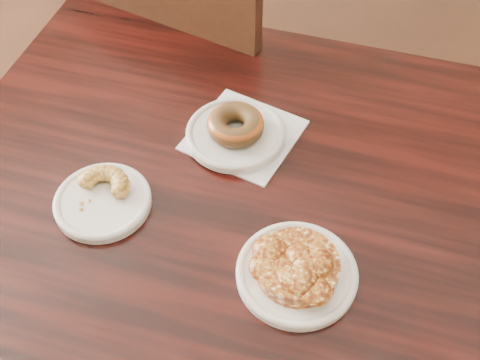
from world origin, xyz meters
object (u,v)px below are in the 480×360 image
(chair_far, at_px, (217,72))
(glazed_donut, at_px, (235,125))
(apple_fritter, at_px, (298,264))
(cruller_fragment, at_px, (101,194))
(cafe_table, at_px, (219,323))

(chair_far, distance_m, glazed_donut, 0.62)
(apple_fritter, relative_size, cruller_fragment, 1.67)
(apple_fritter, bearing_deg, cafe_table, 157.05)
(cafe_table, xyz_separation_m, apple_fritter, (0.15, -0.06, 0.41))
(cafe_table, distance_m, apple_fritter, 0.44)
(apple_fritter, distance_m, cruller_fragment, 0.32)
(glazed_donut, xyz_separation_m, apple_fritter, (0.17, -0.23, -0.00))
(chair_far, distance_m, apple_fritter, 0.87)
(cafe_table, relative_size, apple_fritter, 5.90)
(cafe_table, height_order, apple_fritter, apple_fritter)
(cafe_table, distance_m, glazed_donut, 0.44)
(glazed_donut, bearing_deg, chair_far, 114.50)
(chair_far, height_order, glazed_donut, chair_far)
(cafe_table, bearing_deg, cruller_fragment, -169.57)
(apple_fritter, xyz_separation_m, cruller_fragment, (-0.32, 0.03, -0.01))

